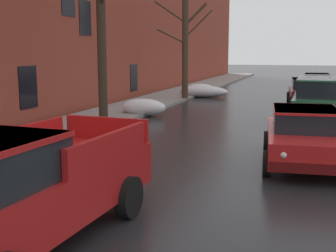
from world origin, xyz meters
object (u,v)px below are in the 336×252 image
Objects in this scene: pickup_truck_red_approaching_near_lane at (17,190)px; sedan_maroon_parked_far_down_block at (306,91)px; bare_tree_mid_block at (101,17)px; sedan_red_parked_kerbside_close at (305,135)px; suv_green_parked_kerbside_mid at (318,99)px; bare_tree_far_down_block at (185,43)px; sedan_white_queued_behind_truck at (317,84)px.

sedan_maroon_parked_far_down_block is (3.67, 19.36, -0.13)m from pickup_truck_red_approaching_near_lane.
bare_tree_mid_block is 8.14m from sedan_red_parked_kerbside_close.
suv_green_parked_kerbside_mid is (4.18, 13.05, 0.11)m from pickup_truck_red_approaching_near_lane.
bare_tree_far_down_block is 1.43× the size of sedan_white_queued_behind_truck.
sedan_red_parked_kerbside_close is 6.71m from suv_green_parked_kerbside_mid.
sedan_red_parked_kerbside_close is 0.96× the size of sedan_white_queued_behind_truck.
sedan_red_parked_kerbside_close is at bearing -89.33° from sedan_maroon_parked_far_down_block.
bare_tree_mid_block is at bearing -90.02° from bare_tree_far_down_block.
sedan_maroon_parked_far_down_block is at bearing 90.67° from sedan_red_parked_kerbside_close.
sedan_maroon_parked_far_down_block is (6.80, 10.29, -3.27)m from bare_tree_mid_block.
bare_tree_mid_block is 1.53× the size of pickup_truck_red_approaching_near_lane.
pickup_truck_red_approaching_near_lane is at bearing -99.55° from sedan_white_queued_behind_truck.
pickup_truck_red_approaching_near_lane is 1.21× the size of sedan_white_queued_behind_truck.
pickup_truck_red_approaching_near_lane is at bearing -81.02° from bare_tree_far_down_block.
bare_tree_far_down_block is 1.40× the size of sedan_maroon_parked_far_down_block.
suv_green_parked_kerbside_mid reaches higher than sedan_red_parked_kerbside_close.
sedan_red_parked_kerbside_close is (6.94, -13.41, -2.55)m from bare_tree_far_down_block.
pickup_truck_red_approaching_near_lane is 1.10× the size of suv_green_parked_kerbside_mid.
bare_tree_mid_block is 12.75m from sedan_maroon_parked_far_down_block.
suv_green_parked_kerbside_mid is at bearing -90.28° from sedan_white_queued_behind_truck.
sedan_maroon_parked_far_down_block is at bearing 79.27° from pickup_truck_red_approaching_near_lane.
suv_green_parked_kerbside_mid is 1.07× the size of sedan_maroon_parked_far_down_block.
suv_green_parked_kerbside_mid is at bearing 86.93° from sedan_red_parked_kerbside_close.
sedan_maroon_parked_far_down_block is (-0.51, 6.31, -0.24)m from suv_green_parked_kerbside_mid.
bare_tree_far_down_block is at bearing 117.38° from sedan_red_parked_kerbside_close.
bare_tree_far_down_block is 1.19× the size of pickup_truck_red_approaching_near_lane.
suv_green_parked_kerbside_mid reaches higher than pickup_truck_red_approaching_near_lane.
pickup_truck_red_approaching_near_lane reaches higher than sedan_white_queued_behind_truck.
pickup_truck_red_approaching_near_lane is 13.70m from suv_green_parked_kerbside_mid.
bare_tree_mid_block is 1.69× the size of suv_green_parked_kerbside_mid.
sedan_maroon_parked_far_down_block is at bearing -3.44° from bare_tree_far_down_block.
sedan_maroon_parked_far_down_block is at bearing 94.64° from suv_green_parked_kerbside_mid.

